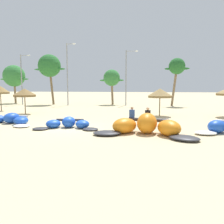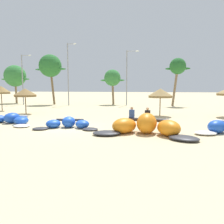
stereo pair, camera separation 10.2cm
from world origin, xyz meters
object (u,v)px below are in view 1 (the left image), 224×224
beach_umbrella_middle (25,93)px  palm_left_of_gap (112,78)px  beach_umbrella_near_van (0,90)px  lamppost_west_center (68,71)px  kite_left (9,120)px  lamppost_west (22,77)px  beach_umbrella_near_palms (160,93)px  person_near_kites (132,118)px  lamppost_east_center (127,75)px  kite_center (146,126)px  palm_leftmost (14,76)px  kite_left_of_center (68,124)px  palm_left (49,66)px  person_by_umbrellas (148,119)px  palm_center_left (177,67)px

beach_umbrella_middle → palm_left_of_gap: size_ratio=0.47×
beach_umbrella_near_van → lamppost_west_center: 11.40m
kite_left → lamppost_west: (-10.87, 18.32, 4.43)m
beach_umbrella_near_palms → person_near_kites: size_ratio=1.75×
person_near_kites → lamppost_east_center: bearing=99.0°
kite_center → lamppost_west_center: size_ratio=0.65×
palm_leftmost → lamppost_east_center: size_ratio=0.79×
kite_left_of_center → lamppost_east_center: 22.04m
lamppost_east_center → kite_left_of_center: bearing=-93.3°
palm_left → lamppost_west: size_ratio=1.01×
kite_left_of_center → beach_umbrella_middle: size_ratio=1.71×
beach_umbrella_middle → palm_left_of_gap: bearing=66.9°
person_by_umbrellas → palm_center_left: 22.60m
kite_left_of_center → beach_umbrella_middle: beach_umbrella_middle is taller
palm_leftmost → lamppost_west_center: 12.10m
beach_umbrella_middle → lamppost_west_center: (0.00, 12.16, 3.18)m
beach_umbrella_middle → palm_left: size_ratio=0.33×
beach_umbrella_middle → kite_center: bearing=-30.9°
lamppost_east_center → palm_left_of_gap: bearing=157.0°
beach_umbrella_near_palms → beach_umbrella_near_van: bearing=177.0°
kite_center → palm_leftmost: bearing=138.0°
palm_leftmost → palm_left_of_gap: palm_leftmost is taller
lamppost_west → person_near_kites: bearing=-42.2°
person_by_umbrellas → palm_center_left: palm_center_left is taller
palm_center_left → lamppost_east_center: lamppost_east_center is taller
beach_umbrella_near_van → palm_left: size_ratio=0.36×
palm_left → palm_left_of_gap: palm_left is taller
kite_left → palm_center_left: 26.12m
person_near_kites → lamppost_west_center: (-12.79, 19.21, 4.72)m
beach_umbrella_near_van → kite_left: bearing=-48.8°
kite_left → lamppost_west: lamppost_west is taller
palm_center_left → lamppost_west: 25.55m
palm_left_of_gap → person_by_umbrellas: bearing=-72.1°
beach_umbrella_near_van → beach_umbrella_near_palms: (19.53, -1.03, -0.27)m
palm_left_of_gap → lamppost_west_center: bearing=-153.4°
kite_center → palm_leftmost: palm_leftmost is taller
beach_umbrella_near_palms → lamppost_west_center: (-14.66, 10.91, 3.18)m
kite_left → palm_center_left: (14.51, 20.94, 5.76)m
kite_left_of_center → person_by_umbrellas: bearing=0.8°
kite_left → kite_left_of_center: bearing=-8.8°
palm_leftmost → palm_left: 8.16m
palm_center_left → palm_left_of_gap: bearing=175.2°
person_by_umbrellas → palm_left_of_gap: size_ratio=0.27×
kite_left → palm_leftmost: (-14.50, 21.20, 4.71)m
palm_left_of_gap → lamppost_west_center: (-6.57, -3.29, 1.02)m
palm_leftmost → beach_umbrella_middle: bearing=-51.4°
palm_left_of_gap → lamppost_west_center: size_ratio=0.60×
palm_left_of_gap → kite_left_of_center: bearing=-86.0°
person_by_umbrellas → palm_leftmost: 34.04m
kite_left_of_center → person_by_umbrellas: 5.72m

